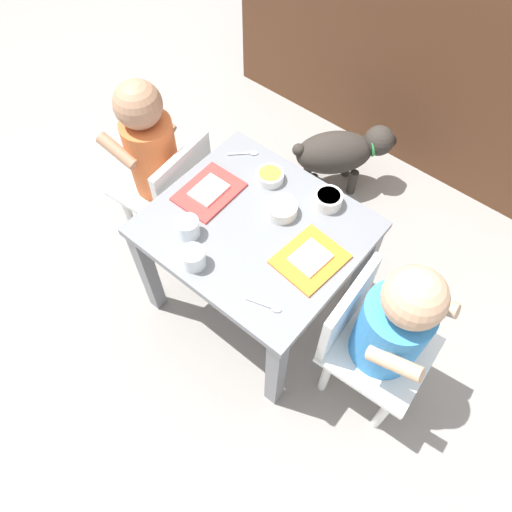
% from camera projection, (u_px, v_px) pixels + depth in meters
% --- Properties ---
extents(ground_plane, '(7.00, 7.00, 0.00)m').
position_uv_depth(ground_plane, '(256.00, 300.00, 1.79)').
color(ground_plane, gray).
extents(kitchen_cabinet_back, '(1.75, 0.33, 0.97)m').
position_uv_depth(kitchen_cabinet_back, '(443.00, 40.00, 1.85)').
color(kitchen_cabinet_back, '#56331E').
rests_on(kitchen_cabinet_back, ground).
extents(dining_table, '(0.60, 0.53, 0.46)m').
position_uv_depth(dining_table, '(256.00, 242.00, 1.47)').
color(dining_table, slate).
rests_on(dining_table, ground).
extents(seated_child_left, '(0.30, 0.30, 0.70)m').
position_uv_depth(seated_child_left, '(154.00, 153.00, 1.60)').
color(seated_child_left, white).
rests_on(seated_child_left, ground).
extents(seated_child_right, '(0.30, 0.30, 0.67)m').
position_uv_depth(seated_child_right, '(390.00, 326.00, 1.28)').
color(seated_child_right, white).
rests_on(seated_child_right, ground).
extents(dog, '(0.35, 0.36, 0.29)m').
position_uv_depth(dog, '(341.00, 152.00, 1.94)').
color(dog, '#332D28').
rests_on(dog, ground).
extents(food_tray_left, '(0.15, 0.20, 0.02)m').
position_uv_depth(food_tray_left, '(209.00, 191.00, 1.47)').
color(food_tray_left, red).
rests_on(food_tray_left, dining_table).
extents(food_tray_right, '(0.17, 0.20, 0.02)m').
position_uv_depth(food_tray_right, '(310.00, 259.00, 1.34)').
color(food_tray_right, orange).
rests_on(food_tray_right, dining_table).
extents(water_cup_left, '(0.07, 0.07, 0.06)m').
position_uv_depth(water_cup_left, '(194.00, 259.00, 1.32)').
color(water_cup_left, white).
rests_on(water_cup_left, dining_table).
extents(water_cup_right, '(0.07, 0.07, 0.06)m').
position_uv_depth(water_cup_right, '(188.00, 228.00, 1.37)').
color(water_cup_right, white).
rests_on(water_cup_right, dining_table).
extents(veggie_bowl_near, '(0.08, 0.08, 0.03)m').
position_uv_depth(veggie_bowl_near, '(270.00, 176.00, 1.49)').
color(veggie_bowl_near, white).
rests_on(veggie_bowl_near, dining_table).
extents(cereal_bowl_left_side, '(0.08, 0.08, 0.04)m').
position_uv_depth(cereal_bowl_left_side, '(328.00, 199.00, 1.43)').
color(cereal_bowl_left_side, white).
rests_on(cereal_bowl_left_side, dining_table).
extents(veggie_bowl_far, '(0.09, 0.09, 0.04)m').
position_uv_depth(veggie_bowl_far, '(282.00, 209.00, 1.42)').
color(veggie_bowl_far, white).
rests_on(veggie_bowl_far, dining_table).
extents(spoon_by_left_tray, '(0.08, 0.08, 0.01)m').
position_uv_depth(spoon_by_left_tray, '(246.00, 153.00, 1.56)').
color(spoon_by_left_tray, silver).
rests_on(spoon_by_left_tray, dining_table).
extents(spoon_by_right_tray, '(0.10, 0.04, 0.01)m').
position_uv_depth(spoon_by_right_tray, '(267.00, 306.00, 1.26)').
color(spoon_by_right_tray, silver).
rests_on(spoon_by_right_tray, dining_table).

